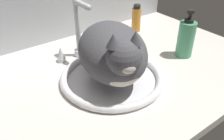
{
  "coord_description": "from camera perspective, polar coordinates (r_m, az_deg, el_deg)",
  "views": [
    {
      "loc": [
        -45.13,
        -57.26,
        49.84
      ],
      "look_at": [
        -5.39,
        -3.6,
        7.0
      ],
      "focal_mm": 38.78,
      "sensor_mm": 36.0,
      "label": 1
    }
  ],
  "objects": [
    {
      "name": "amber_bottle",
      "position": [
        1.16,
        5.75,
        11.95
      ],
      "size": [
        4.22,
        4.22,
        12.6
      ],
      "color": "#C67A23",
      "rests_on": "countertop"
    },
    {
      "name": "sink_basin",
      "position": [
        0.81,
        0.0,
        -1.73
      ],
      "size": [
        34.54,
        34.54,
        2.48
      ],
      "color": "white",
      "rests_on": "countertop"
    },
    {
      "name": "faucet",
      "position": [
        0.92,
        -7.71,
        8.06
      ],
      "size": [
        19.1,
        11.4,
        22.61
      ],
      "color": "silver",
      "rests_on": "countertop"
    },
    {
      "name": "countertop",
      "position": [
        0.87,
        1.43,
        -0.87
      ],
      "size": [
        111.36,
        71.45,
        3.0
      ],
      "primitive_type": "cube",
      "color": "silver",
      "rests_on": "ground"
    },
    {
      "name": "cat",
      "position": [
        0.74,
        0.33,
        4.06
      ],
      "size": [
        30.25,
        39.85,
        19.92
      ],
      "color": "#4C4C51",
      "rests_on": "sink_basin"
    },
    {
      "name": "soap_pump_bottle",
      "position": [
        0.97,
        17.02,
        7.15
      ],
      "size": [
        6.3,
        6.3,
        18.54
      ],
      "color": "#4C9E70",
      "rests_on": "countertop"
    }
  ]
}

